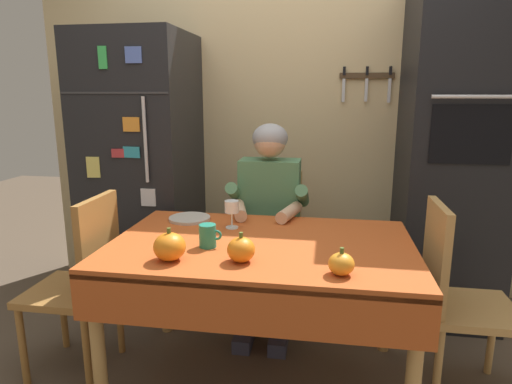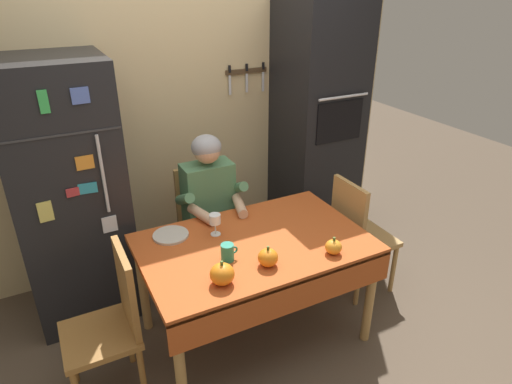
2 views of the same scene
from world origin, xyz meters
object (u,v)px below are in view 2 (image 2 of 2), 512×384
coffee_mug (228,252)px  serving_tray (171,235)px  refrigerator (70,195)px  chair_behind_person (204,221)px  pumpkin_medium (268,257)px  seated_person (212,205)px  pumpkin_small (333,247)px  wall_oven (316,129)px  dining_table (256,255)px  chair_left_side (112,320)px  chair_right_side (357,232)px  pumpkin_large (222,274)px  wine_glass (215,220)px

coffee_mug → serving_tray: bearing=118.1°
refrigerator → chair_behind_person: refrigerator is taller
refrigerator → pumpkin_medium: bearing=-51.0°
seated_person → pumpkin_small: seated_person is taller
pumpkin_small → chair_behind_person: bearing=110.1°
wall_oven → pumpkin_medium: 1.61m
refrigerator → serving_tray: 0.77m
dining_table → coffee_mug: coffee_mug is taller
dining_table → chair_left_side: (-0.90, -0.01, -0.14)m
chair_right_side → coffee_mug: bearing=-170.2°
refrigerator → coffee_mug: bearing=-53.2°
serving_tray → wall_oven: bearing=22.0°
chair_left_side → serving_tray: size_ratio=4.13×
coffee_mug → pumpkin_small: 0.62m
chair_behind_person → pumpkin_large: 1.14m
coffee_mug → pumpkin_large: (-0.11, -0.18, 0.01)m
chair_left_side → coffee_mug: (0.67, -0.07, 0.28)m
dining_table → chair_left_side: bearing=-179.1°
seated_person → pumpkin_small: bearing=-66.1°
pumpkin_small → serving_tray: (-0.80, 0.62, -0.04)m
chair_left_side → coffee_mug: bearing=-5.9°
dining_table → seated_person: 0.61m
refrigerator → chair_behind_person: size_ratio=1.94×
wall_oven → seated_person: 1.18m
chair_left_side → coffee_mug: chair_left_side is taller
chair_right_side → coffee_mug: chair_right_side is taller
seated_person → chair_left_side: bearing=-144.1°
pumpkin_medium → pumpkin_small: 0.41m
wall_oven → coffee_mug: (-1.28, -1.01, -0.26)m
chair_behind_person → coffee_mug: (-0.18, -0.88, 0.28)m
chair_left_side → pumpkin_small: size_ratio=8.56×
chair_behind_person → coffee_mug: size_ratio=8.88×
coffee_mug → wine_glass: bearing=81.2°
wine_glass → pumpkin_medium: wine_glass is taller
refrigerator → chair_behind_person: (0.90, -0.09, -0.39)m
coffee_mug → pumpkin_large: bearing=-121.7°
wall_oven → seated_person: wall_oven is taller
wine_glass → refrigerator: bearing=138.8°
wall_oven → dining_table: 1.45m
chair_right_side → chair_behind_person: bearing=144.3°
pumpkin_medium → chair_left_side: bearing=165.6°
wall_oven → serving_tray: bearing=-158.0°
dining_table → wine_glass: 0.34m
refrigerator → wine_glass: refrigerator is taller
chair_behind_person → pumpkin_large: (-0.29, -1.06, 0.29)m
seated_person → wine_glass: size_ratio=8.63×
chair_behind_person → wall_oven: bearing=6.8°
refrigerator → wine_glass: size_ratio=12.48×
pumpkin_small → seated_person: bearing=113.9°
refrigerator → pumpkin_medium: (0.90, -1.12, -0.11)m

